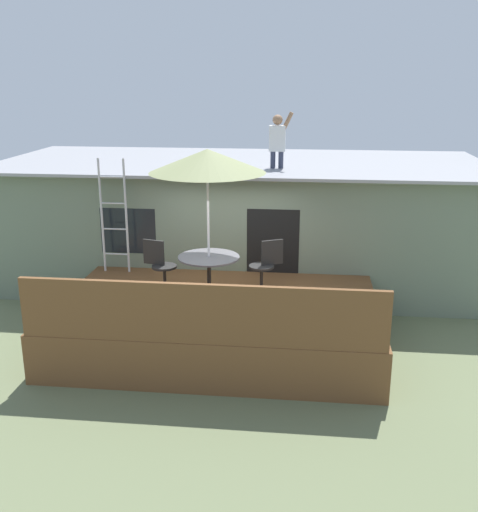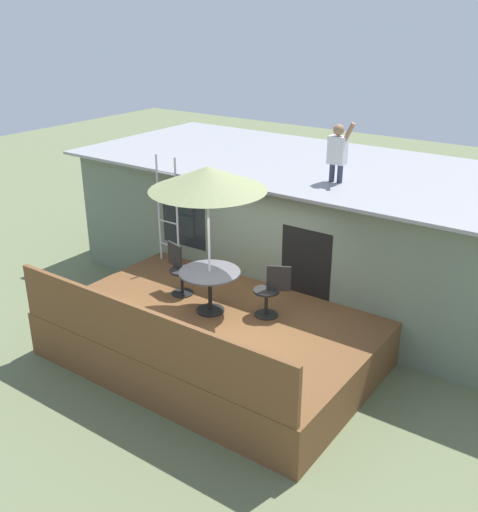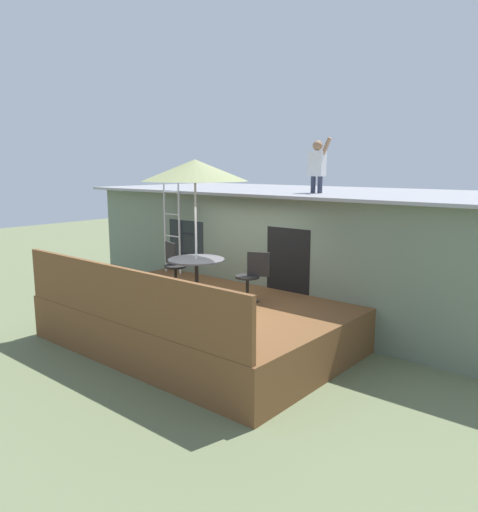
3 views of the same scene
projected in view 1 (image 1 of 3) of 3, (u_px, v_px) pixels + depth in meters
name	position (u px, v px, depth m)	size (l,w,h in m)	color
ground_plane	(219.00, 343.00, 10.42)	(40.00, 40.00, 0.00)	#66704C
house	(241.00, 220.00, 13.46)	(10.50, 4.50, 2.68)	slate
deck	(219.00, 322.00, 10.31)	(5.35, 3.57, 0.80)	brown
deck_railing	(200.00, 314.00, 8.41)	(5.25, 0.08, 0.90)	brown
patio_table	(209.00, 265.00, 10.12)	(1.04, 1.04, 0.74)	black
patio_umbrella	(207.00, 161.00, 9.61)	(1.90, 1.90, 2.54)	silver
step_ladder	(114.00, 216.00, 11.38)	(0.52, 0.04, 2.20)	silver
person_figure	(278.00, 137.00, 11.84)	(0.47, 0.20, 1.11)	#33384C
patio_chair_left	(161.00, 266.00, 10.50)	(0.61, 0.44, 0.92)	black
patio_chair_right	(265.00, 266.00, 10.50)	(0.59, 0.44, 0.92)	black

